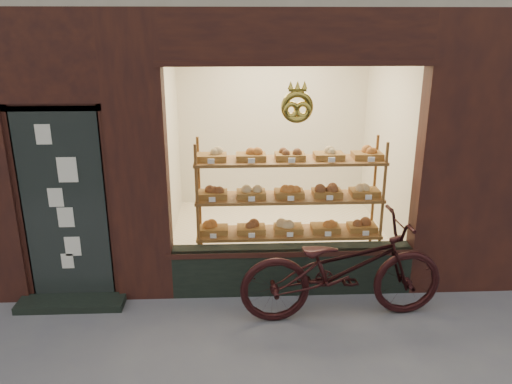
{
  "coord_description": "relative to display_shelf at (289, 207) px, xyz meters",
  "views": [
    {
      "loc": [
        -0.2,
        -3.0,
        2.92
      ],
      "look_at": [
        0.03,
        2.0,
        1.26
      ],
      "focal_mm": 35.0,
      "sensor_mm": 36.0,
      "label": 1
    }
  ],
  "objects": [
    {
      "name": "display_shelf",
      "position": [
        0.0,
        0.0,
        0.0
      ],
      "size": [
        2.2,
        0.45,
        1.7
      ],
      "color": "brown",
      "rests_on": "ground"
    },
    {
      "name": "bicycle",
      "position": [
        0.45,
        -0.98,
        -0.32
      ],
      "size": [
        2.16,
        0.88,
        1.11
      ],
      "primitive_type": "imported",
      "rotation": [
        0.0,
        0.0,
        1.64
      ],
      "color": "black",
      "rests_on": "ground"
    }
  ]
}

